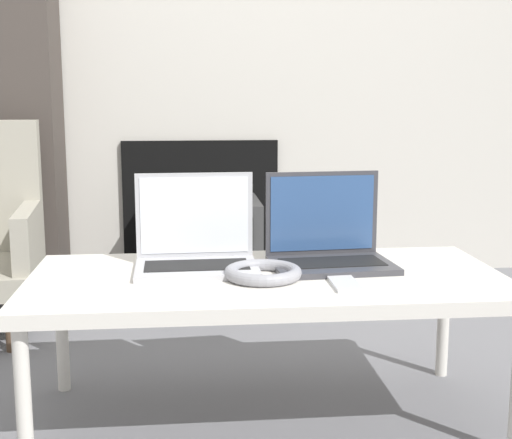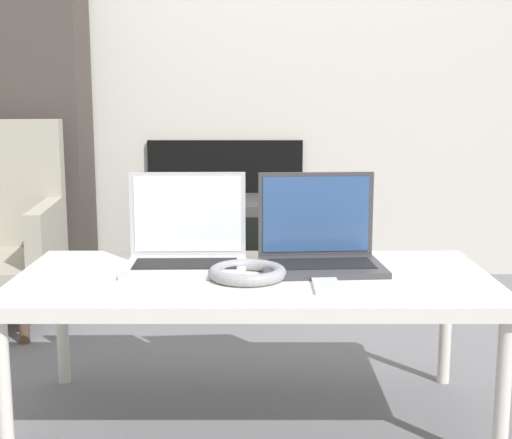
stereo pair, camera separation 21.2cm
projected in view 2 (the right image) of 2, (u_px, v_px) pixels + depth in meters
ground_plane at (256, 437)px, 1.81m from camera, size 14.00×14.00×0.00m
wall_back at (256, 0)px, 3.27m from camera, size 7.00×0.08×2.60m
table at (256, 287)px, 1.85m from camera, size 1.23×0.58×0.40m
laptop_left at (189, 245)px, 1.93m from camera, size 0.33×0.23×0.25m
laptop_right at (321, 245)px, 1.93m from camera, size 0.34×0.25×0.25m
headphones at (250, 273)px, 1.81m from camera, size 0.20×0.20×0.03m
phone at (328, 286)px, 1.73m from camera, size 0.06×0.15×0.01m
tv at (226, 244)px, 3.19m from camera, size 0.50×0.44×0.40m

